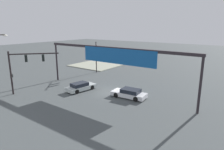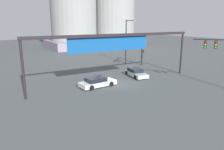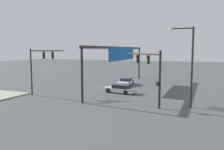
# 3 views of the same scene
# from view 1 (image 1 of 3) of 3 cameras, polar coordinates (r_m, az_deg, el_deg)

# --- Properties ---
(ground_plane) EXTENTS (174.67, 174.67, 0.00)m
(ground_plane) POSITION_cam_1_polar(r_m,az_deg,el_deg) (28.55, 0.24, -4.90)
(ground_plane) COLOR #44494B
(sidewalk_corner) EXTENTS (10.49, 11.24, 0.15)m
(sidewalk_corner) POSITION_cam_1_polar(r_m,az_deg,el_deg) (48.59, -3.88, 3.03)
(sidewalk_corner) COLOR #979A86
(sidewalk_corner) RESTS_ON ground
(traffic_signal_near_corner) EXTENTS (2.95, 3.34, 6.18)m
(traffic_signal_near_corner) POSITION_cam_1_polar(r_m,az_deg,el_deg) (38.83, -4.58, 6.74)
(traffic_signal_near_corner) COLOR black
(traffic_signal_near_corner) RESTS_ON ground
(traffic_signal_opposite_side) EXTENTS (4.76, 4.98, 5.97)m
(traffic_signal_opposite_side) POSITION_cam_1_polar(r_m,az_deg,el_deg) (29.54, -24.30, 2.77)
(traffic_signal_opposite_side) COLOR black
(traffic_signal_opposite_side) RESTS_ON ground
(overhead_sign_gantry) EXTENTS (23.64, 0.43, 6.50)m
(overhead_sign_gantry) POSITION_cam_1_polar(r_m,az_deg,el_deg) (26.72, 0.29, 5.85)
(overhead_sign_gantry) COLOR black
(overhead_sign_gantry) RESTS_ON ground
(sedan_car_approaching) EXTENTS (2.41, 4.69, 1.21)m
(sedan_car_approaching) POSITION_cam_1_polar(r_m,az_deg,el_deg) (29.39, -8.99, -3.35)
(sedan_car_approaching) COLOR #ADB7B6
(sedan_car_approaching) RESTS_ON ground
(sedan_car_waiting_far) EXTENTS (4.76, 2.28, 1.21)m
(sedan_car_waiting_far) POSITION_cam_1_polar(r_m,az_deg,el_deg) (26.33, 4.99, -5.28)
(sedan_car_waiting_far) COLOR silver
(sedan_car_waiting_far) RESTS_ON ground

